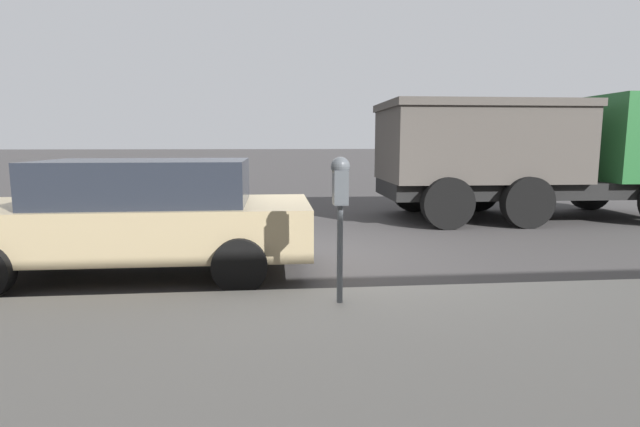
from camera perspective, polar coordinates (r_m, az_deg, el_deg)
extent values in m
plane|color=#3D3A3A|center=(7.73, -2.87, -4.75)|extent=(220.00, 220.00, 0.00)
cylinder|color=#4C5156|center=(4.99, 2.29, -4.65)|extent=(0.06, 0.06, 1.00)
cube|color=#4C5156|center=(4.89, 2.33, 3.01)|extent=(0.20, 0.14, 0.34)
sphere|color=#4C5156|center=(4.87, 2.34, 5.39)|extent=(0.19, 0.19, 0.19)
cube|color=#19389E|center=(5.00, 2.16, 2.63)|extent=(0.01, 0.11, 0.12)
cube|color=black|center=(4.99, 2.17, 3.99)|extent=(0.01, 0.10, 0.08)
cube|color=tan|center=(6.90, -20.40, -1.47)|extent=(1.87, 4.53, 0.63)
cube|color=#232833|center=(6.79, -19.17, 3.45)|extent=(1.63, 2.54, 0.55)
cylinder|color=black|center=(8.27, -28.06, -2.60)|extent=(0.22, 0.64, 0.64)
cylinder|color=black|center=(5.84, -9.16, -5.88)|extent=(0.22, 0.64, 0.64)
cylinder|color=black|center=(7.64, -8.27, -2.53)|extent=(0.22, 0.64, 0.64)
cube|color=black|center=(12.28, 22.70, 2.74)|extent=(2.28, 6.64, 0.35)
cube|color=#23602D|center=(13.46, 31.80, 7.30)|extent=(2.58, 2.03, 1.86)
cube|color=#4C4742|center=(11.71, 17.46, 7.44)|extent=(2.62, 4.14, 1.56)
cube|color=#4C4742|center=(11.74, 17.64, 11.64)|extent=(2.72, 4.24, 0.16)
cylinder|color=black|center=(14.56, 28.46, 2.45)|extent=(0.32, 1.05, 1.04)
cylinder|color=black|center=(13.17, 17.57, 2.56)|extent=(0.32, 1.05, 1.04)
cylinder|color=black|center=(10.87, 22.62, 1.18)|extent=(0.32, 1.05, 1.04)
cylinder|color=black|center=(12.64, 10.62, 2.58)|extent=(0.32, 1.05, 1.04)
cylinder|color=black|center=(10.22, 14.38, 1.15)|extent=(0.32, 1.05, 1.04)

